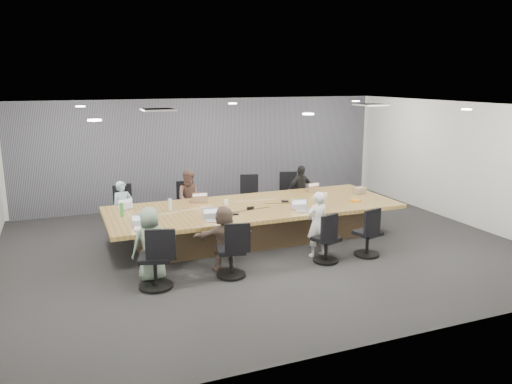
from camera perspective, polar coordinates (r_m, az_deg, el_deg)
name	(u,v)px	position (r m, az deg, el deg)	size (l,w,h in m)	color
floor	(263,247)	(10.10, 0.85, -6.29)	(10.00, 8.00, 0.00)	#262628
ceiling	(264,106)	(9.56, 0.90, 9.78)	(10.00, 8.00, 0.00)	white
wall_back	(206,152)	(13.46, -5.71, 4.63)	(10.00, 2.80, 0.00)	silver
wall_front	(389,238)	(6.35, 14.97, -5.14)	(10.00, 2.80, 0.00)	silver
wall_right	(463,163)	(12.51, 22.55, 3.08)	(8.00, 2.80, 0.00)	silver
curtain	(207,152)	(13.38, -5.62, 4.58)	(9.80, 0.04, 2.80)	#5A5B68
conference_table	(254,221)	(10.42, -0.20, -3.37)	(6.00, 2.20, 0.74)	#4F3D28
chair_0	(121,213)	(11.45, -15.13, -2.35)	(0.54, 0.54, 0.80)	black
chair_1	(187,208)	(11.70, -7.88, -1.80)	(0.51, 0.51, 0.75)	black
chair_2	(255,200)	(12.19, -0.13, -0.90)	(0.56, 0.56, 0.83)	black
chair_3	(294,196)	(12.61, 4.35, -0.51)	(0.55, 0.55, 0.81)	black
chair_4	(155,262)	(8.23, -11.48, -7.88)	(0.59, 0.59, 0.87)	black
chair_5	(231,254)	(8.55, -2.88, -7.13)	(0.53, 0.53, 0.79)	black
chair_6	(326,243)	(9.28, 8.02, -5.79)	(0.49, 0.49, 0.73)	black
chair_7	(367,237)	(9.74, 12.63, -5.02)	(0.51, 0.51, 0.75)	black
person_0	(123,208)	(11.06, -14.96, -1.82)	(0.43, 0.28, 1.19)	#8DB1C5
laptop_0	(126,207)	(10.49, -14.64, -1.71)	(0.30, 0.20, 0.02)	#B2B2B7
person_1	(191,199)	(11.30, -7.49, -0.80)	(0.65, 0.50, 1.33)	brown
laptop_1	(197,201)	(10.76, -6.78, -1.01)	(0.33, 0.22, 0.02)	#8C6647
person_3	(300,191)	(12.26, 5.08, 0.15)	(0.73, 0.31, 1.25)	black
laptop_3	(311,190)	(11.75, 6.30, 0.18)	(0.29, 0.20, 0.02)	#8C6647
person_4	(150,244)	(8.49, -11.97, -5.83)	(0.62, 0.40, 1.26)	slate
laptop_4	(145,228)	(8.98, -12.62, -4.06)	(0.35, 0.24, 0.02)	#B2B2B7
person_5	(224,238)	(8.80, -3.64, -5.27)	(1.08, 0.34, 1.16)	brown
laptop_5	(215,221)	(9.25, -4.72, -3.28)	(0.31, 0.21, 0.02)	#B2B2B7
person_6	(317,224)	(9.49, 7.02, -3.66)	(0.46, 0.30, 1.26)	silver
laptop_6	(304,211)	(9.93, 5.52, -2.17)	(0.31, 0.21, 0.02)	#B2B2B7
bottle_green_left	(122,210)	(9.84, -15.10, -1.96)	(0.07, 0.07, 0.26)	green
bottle_green_right	(317,196)	(10.78, 6.98, -0.45)	(0.06, 0.06, 0.22)	green
bottle_clear	(170,205)	(10.08, -9.79, -1.43)	(0.07, 0.07, 0.24)	silver
cup_white_far	(226,202)	(10.40, -3.41, -1.18)	(0.09, 0.09, 0.11)	white
cup_white_near	(326,195)	(11.21, 7.96, -0.29)	(0.07, 0.07, 0.09)	white
mug_brown	(147,217)	(9.50, -12.39, -2.79)	(0.10, 0.10, 0.12)	brown
mic_left	(235,214)	(9.65, -2.42, -2.53)	(0.15, 0.10, 0.03)	black
mic_right	(285,201)	(10.66, 3.33, -1.05)	(0.15, 0.10, 0.03)	black
stapler	(250,208)	(10.03, -0.65, -1.83)	(0.15, 0.04, 0.06)	black
canvas_bag	(360,190)	(11.63, 11.75, 0.17)	(0.27, 0.17, 0.15)	#958162
snack_packet	(355,201)	(10.87, 11.29, -0.97)	(0.20, 0.13, 0.04)	orange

